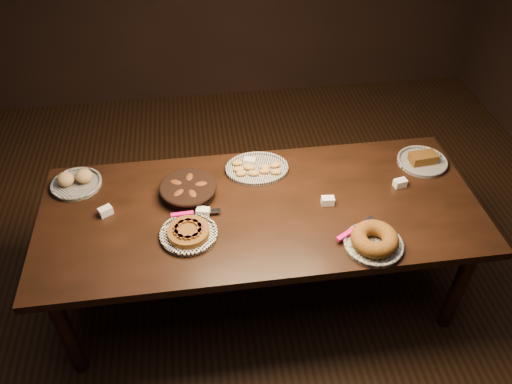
{
  "coord_description": "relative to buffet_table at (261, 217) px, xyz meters",
  "views": [
    {
      "loc": [
        -0.3,
        -1.95,
        2.63
      ],
      "look_at": [
        -0.02,
        0.05,
        0.82
      ],
      "focal_mm": 35.0,
      "sensor_mm": 36.0,
      "label": 1
    }
  ],
  "objects": [
    {
      "name": "bread_roll_plate",
      "position": [
        -1.02,
        0.33,
        0.1
      ],
      "size": [
        0.29,
        0.29,
        0.09
      ],
      "rotation": [
        0.0,
        0.0,
        0.19
      ],
      "color": "white",
      "rests_on": "buffet_table"
    },
    {
      "name": "croissant_basket",
      "position": [
        -0.39,
        0.15,
        0.12
      ],
      "size": [
        0.39,
        0.39,
        0.08
      ],
      "rotation": [
        0.0,
        0.0,
        -0.43
      ],
      "color": "black",
      "rests_on": "buffet_table"
    },
    {
      "name": "ground",
      "position": [
        0.0,
        0.0,
        -0.68
      ],
      "size": [
        5.0,
        5.0,
        0.0
      ],
      "primitive_type": "plane",
      "color": "black",
      "rests_on": "ground"
    },
    {
      "name": "tent_cards",
      "position": [
        0.0,
        0.09,
        0.1
      ],
      "size": [
        1.73,
        0.46,
        0.04
      ],
      "color": "white",
      "rests_on": "buffet_table"
    },
    {
      "name": "apple_tart_plate",
      "position": [
        -0.4,
        -0.16,
        0.1
      ],
      "size": [
        0.33,
        0.31,
        0.06
      ],
      "rotation": [
        0.0,
        0.0,
        -0.05
      ],
      "color": "white",
      "rests_on": "buffet_table"
    },
    {
      "name": "buffet_table",
      "position": [
        0.0,
        0.0,
        0.0
      ],
      "size": [
        2.4,
        1.0,
        0.75
      ],
      "color": "black",
      "rests_on": "ground"
    },
    {
      "name": "bundt_cake_plate",
      "position": [
        0.52,
        -0.36,
        0.11
      ],
      "size": [
        0.34,
        0.34,
        0.09
      ],
      "rotation": [
        0.0,
        0.0,
        -0.38
      ],
      "color": "black",
      "rests_on": "buffet_table"
    },
    {
      "name": "loaf_plate",
      "position": [
        1.02,
        0.25,
        0.09
      ],
      "size": [
        0.3,
        0.3,
        0.07
      ],
      "rotation": [
        0.0,
        0.0,
        0.09
      ],
      "color": "black",
      "rests_on": "buffet_table"
    },
    {
      "name": "madeleine_platter",
      "position": [
        0.02,
        0.32,
        0.09
      ],
      "size": [
        0.37,
        0.3,
        0.04
      ],
      "rotation": [
        0.0,
        0.0,
        -0.19
      ],
      "color": "black",
      "rests_on": "buffet_table"
    }
  ]
}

